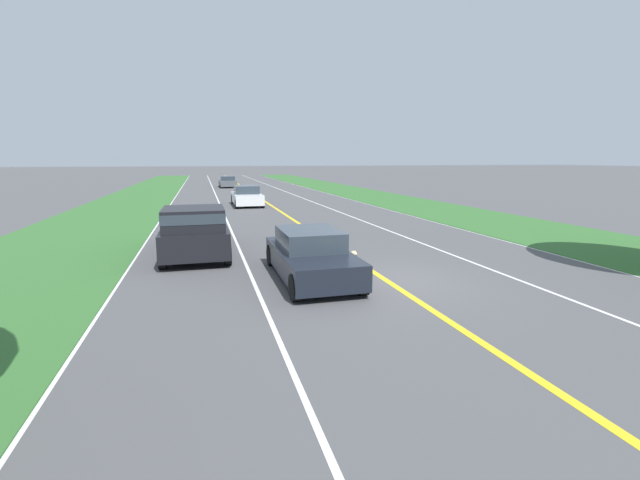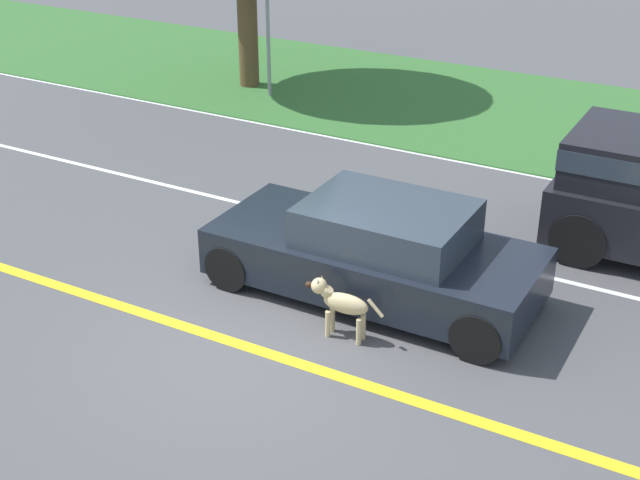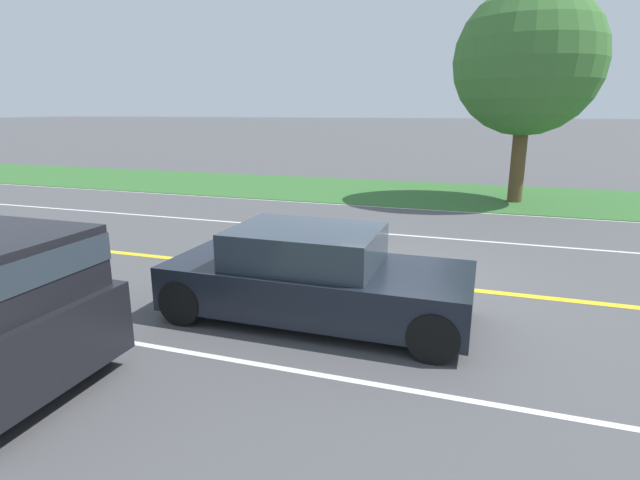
# 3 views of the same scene
# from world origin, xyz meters

# --- Properties ---
(ground_plane) EXTENTS (400.00, 400.00, 0.00)m
(ground_plane) POSITION_xyz_m (0.00, 0.00, 0.00)
(ground_plane) COLOR #4C4C4F
(centre_divider_line) EXTENTS (0.18, 160.00, 0.01)m
(centre_divider_line) POSITION_xyz_m (0.00, 0.00, 0.00)
(centre_divider_line) COLOR yellow
(centre_divider_line) RESTS_ON ground
(lane_edge_line_right) EXTENTS (0.14, 160.00, 0.01)m
(lane_edge_line_right) POSITION_xyz_m (7.00, 0.00, 0.00)
(lane_edge_line_right) COLOR white
(lane_edge_line_right) RESTS_ON ground
(lane_edge_line_left) EXTENTS (0.14, 160.00, 0.01)m
(lane_edge_line_left) POSITION_xyz_m (-7.00, 0.00, 0.00)
(lane_edge_line_left) COLOR white
(lane_edge_line_left) RESTS_ON ground
(lane_dash_same_dir) EXTENTS (0.10, 160.00, 0.01)m
(lane_dash_same_dir) POSITION_xyz_m (3.50, 0.00, 0.00)
(lane_dash_same_dir) COLOR white
(lane_dash_same_dir) RESTS_ON ground
(lane_dash_oncoming) EXTENTS (0.10, 160.00, 0.01)m
(lane_dash_oncoming) POSITION_xyz_m (-3.50, 0.00, 0.00)
(lane_dash_oncoming) COLOR white
(lane_dash_oncoming) RESTS_ON ground
(ego_car) EXTENTS (1.87, 4.37, 1.35)m
(ego_car) POSITION_xyz_m (1.92, -0.82, 0.63)
(ego_car) COLOR black
(ego_car) RESTS_ON ground
(dog) EXTENTS (0.24, 1.05, 0.77)m
(dog) POSITION_xyz_m (0.77, -0.88, 0.49)
(dog) COLOR #D1B784
(dog) RESTS_ON ground
(pickup_truck) EXTENTS (2.14, 5.44, 1.76)m
(pickup_truck) POSITION_xyz_m (5.01, -4.86, 0.90)
(pickup_truck) COLOR black
(pickup_truck) RESTS_ON ground
(car_trailing_near) EXTENTS (1.94, 4.49, 1.40)m
(car_trailing_near) POSITION_xyz_m (1.66, -20.36, 0.66)
(car_trailing_near) COLOR white
(car_trailing_near) RESTS_ON ground
(car_trailing_mid) EXTENTS (1.91, 4.63, 1.28)m
(car_trailing_mid) POSITION_xyz_m (1.73, -41.54, 0.60)
(car_trailing_mid) COLOR #51565B
(car_trailing_mid) RESTS_ON ground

